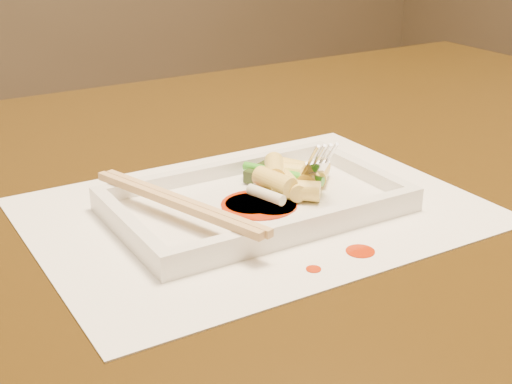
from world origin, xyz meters
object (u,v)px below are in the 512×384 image
plate_base (256,206)px  fork (310,109)px  chopstick_a (174,203)px  placemat (256,211)px  table (267,263)px

plate_base → fork: size_ratio=1.86×
chopstick_a → fork: size_ratio=1.42×
placemat → plate_base: 0.00m
placemat → fork: 0.11m
table → placemat: placemat is taller
placemat → table: bearing=51.6°
table → fork: fork is taller
placemat → chopstick_a: 0.09m
plate_base → chopstick_a: (-0.08, 0.00, 0.02)m
plate_base → placemat: bearing=0.0°
placemat → plate_base: (0.00, 0.00, 0.00)m
plate_base → chopstick_a: chopstick_a is taller
chopstick_a → fork: fork is taller
placemat → chopstick_a: size_ratio=2.02×
table → chopstick_a: chopstick_a is taller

